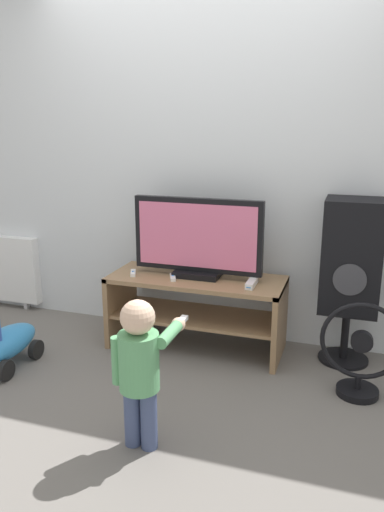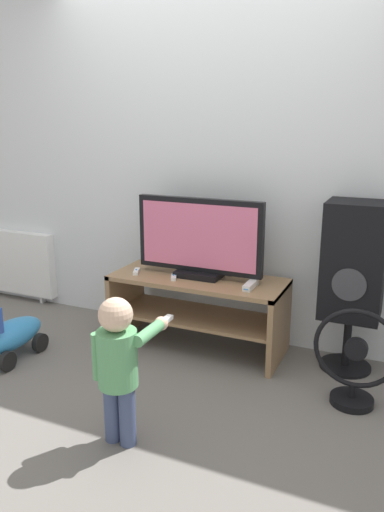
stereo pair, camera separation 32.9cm
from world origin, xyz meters
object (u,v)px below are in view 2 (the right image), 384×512
Objects in this scene: television at (199,239)px; speaker_tower at (354,264)px; game_console at (251,285)px; remote_secondary at (174,277)px; floor_fan at (355,363)px; child at (119,359)px; ride_on_toy at (8,336)px; remote_primary at (136,271)px; radiator at (12,262)px.

television is 0.82× the size of speaker_tower.
television is 4.59× the size of game_console.
remote_secondary is 1.29m from floor_fan.
game_console is 1.14m from child.
game_console is 1.66m from ride_on_toy.
speaker_tower is (1.00, 0.09, -0.08)m from television.
speaker_tower is at bearing 15.89° from game_console.
game_console is 0.34× the size of floor_fan.
floor_fan is (1.01, 0.83, -0.19)m from child.
child is (-0.31, -1.09, -0.09)m from game_console.
television is 0.52m from remote_primary.
remote_secondary is at bearing -142.78° from television.
television is at bearing -175.01° from speaker_tower.
radiator is at bearing 131.62° from ride_on_toy.
remote_secondary is at bearing -1.15° from remote_primary.
radiator reaches higher than ride_on_toy.
remote_secondary is at bearing -177.53° from game_console.
radiator is (-1.78, 0.34, -0.19)m from remote_secondary.
game_console is at bearing 1.18° from remote_primary.
floor_fan is at bearing -10.75° from radiator.
remote_secondary is 0.24× the size of ride_on_toy.
remote_primary is 0.24× the size of ride_on_toy.
speaker_tower reaches higher than radiator.
radiator is at bearing 145.17° from child.
remote_secondary is 0.12× the size of speaker_tower.
child reaches higher than remote_primary.
remote_primary is (-0.44, -0.10, -0.26)m from television.
remote_secondary is 0.15× the size of radiator.
radiator reaches higher than game_console.
television is 1.18× the size of child.
remote_secondary is at bearing -10.74° from radiator.
child is at bearing -21.47° from ride_on_toy.
radiator is (-2.02, 1.41, -0.11)m from child.
speaker_tower is at bearing 7.47° from remote_primary.
child is 0.85× the size of radiator.
remote_secondary is 1.18m from ride_on_toy.
radiator is (-2.93, 0.14, -0.36)m from speaker_tower.
remote_primary is 1.58m from floor_fan.
ride_on_toy is at bearing -159.20° from speaker_tower.
game_console is 0.26× the size of child.
speaker_tower is (0.91, 1.26, 0.25)m from child.
television is 0.48m from game_console.
remote_secondary is 1.10m from child.
remote_primary is 0.30m from remote_secondary.
remote_secondary is (-0.54, -0.02, -0.01)m from game_console.
radiator is at bearing 172.29° from game_console.
radiator is (-3.02, 0.57, 0.08)m from floor_fan.
television is at bearing 13.00° from remote_primary.
ride_on_toy is (-1.19, 0.47, -0.29)m from child.
floor_fan is at bearing -17.37° from television.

